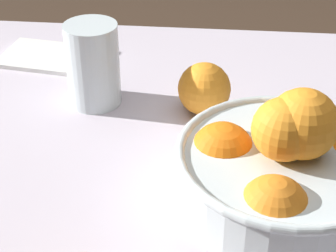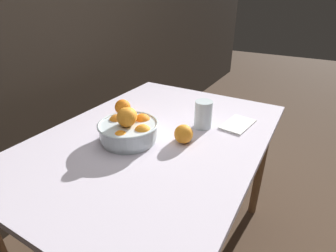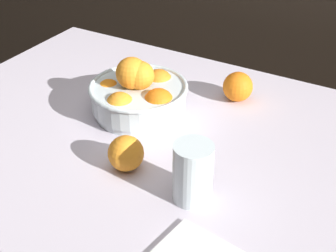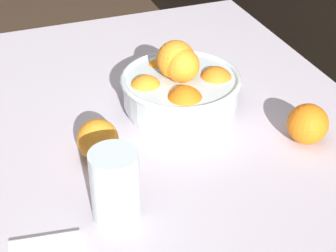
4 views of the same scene
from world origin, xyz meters
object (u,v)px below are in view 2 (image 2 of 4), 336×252
Objects in this scene: orange_loose_front at (184,134)px; orange_loose_near_bowl at (123,107)px; fruit_bowl at (129,129)px; juice_glass at (203,115)px.

orange_loose_near_bowl is at bearing 76.52° from orange_loose_front.
fruit_bowl is at bearing -135.26° from orange_loose_near_bowl.
fruit_bowl reaches higher than juice_glass.
orange_loose_near_bowl is 0.42m from orange_loose_front.
orange_loose_front is (-0.10, -0.41, -0.00)m from orange_loose_near_bowl.
juice_glass is at bearing -79.74° from orange_loose_near_bowl.
juice_glass is at bearing -4.75° from orange_loose_front.
orange_loose_near_bowl is (0.20, 0.20, -0.02)m from fruit_bowl.
juice_glass is 0.18m from orange_loose_front.
fruit_bowl reaches higher than orange_loose_front.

